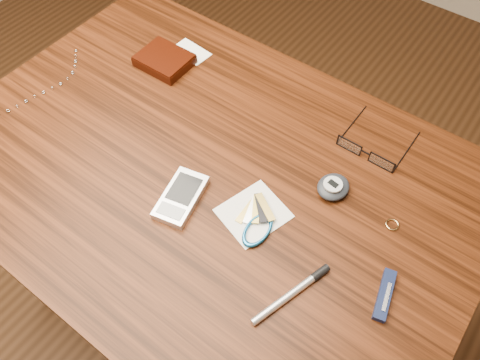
% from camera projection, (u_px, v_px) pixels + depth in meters
% --- Properties ---
extents(ground, '(3.80, 3.80, 0.00)m').
position_uv_depth(ground, '(220.00, 307.00, 1.48)').
color(ground, '#472814').
rests_on(ground, ground).
extents(desk, '(1.00, 0.70, 0.75)m').
position_uv_depth(desk, '(209.00, 197.00, 0.95)').
color(desk, '#3A1809').
rests_on(desk, ground).
extents(wallet_and_card, '(0.12, 0.14, 0.02)m').
position_uv_depth(wallet_and_card, '(165.00, 60.00, 1.02)').
color(wallet_and_card, black).
rests_on(wallet_and_card, desk).
extents(eyeglasses, '(0.12, 0.12, 0.03)m').
position_uv_depth(eyeglasses, '(367.00, 152.00, 0.87)').
color(eyeglasses, black).
rests_on(eyeglasses, desk).
extents(gold_ring, '(0.03, 0.03, 0.00)m').
position_uv_depth(gold_ring, '(392.00, 225.00, 0.79)').
color(gold_ring, tan).
rests_on(gold_ring, desk).
extents(pda_phone, '(0.08, 0.12, 0.02)m').
position_uv_depth(pda_phone, '(181.00, 197.00, 0.82)').
color(pda_phone, silver).
rests_on(pda_phone, desk).
extents(pedometer, '(0.06, 0.07, 0.03)m').
position_uv_depth(pedometer, '(333.00, 187.00, 0.83)').
color(pedometer, black).
rests_on(pedometer, desk).
extents(notepad_keys, '(0.12, 0.13, 0.01)m').
position_uv_depth(notepad_keys, '(256.00, 221.00, 0.80)').
color(notepad_keys, silver).
rests_on(notepad_keys, desk).
extents(pocket_knife, '(0.04, 0.09, 0.01)m').
position_uv_depth(pocket_knife, '(385.00, 295.00, 0.72)').
color(pocket_knife, '#0C1134').
rests_on(pocket_knife, desk).
extents(silver_pen, '(0.06, 0.15, 0.01)m').
position_uv_depth(silver_pen, '(297.00, 290.00, 0.72)').
color(silver_pen, silver).
rests_on(silver_pen, desk).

